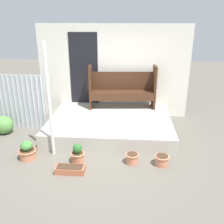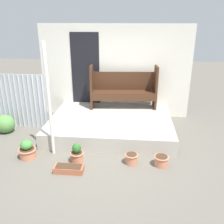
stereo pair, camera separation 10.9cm
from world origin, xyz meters
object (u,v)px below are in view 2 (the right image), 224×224
flower_pot_right (131,158)px  planter_box_rect (69,169)px  bench (123,87)px  support_post (49,102)px  flower_pot_far_right (161,160)px  shrub_by_fence (5,124)px  flower_pot_middle (77,154)px  flower_pot_left (27,150)px

flower_pot_right → planter_box_rect: (-1.18, -0.40, -0.06)m
bench → planter_box_rect: bench is taller
support_post → flower_pot_far_right: support_post is taller
support_post → flower_pot_right: size_ratio=8.79×
support_post → bench: 2.49m
shrub_by_fence → flower_pot_middle: bearing=-29.2°
flower_pot_left → flower_pot_right: 2.17m
flower_pot_right → shrub_by_fence: 3.42m
shrub_by_fence → flower_pot_left: bearing=-46.9°
flower_pot_middle → shrub_by_fence: (-2.12, 1.18, 0.05)m
support_post → flower_pot_far_right: 2.53m
flower_pot_left → planter_box_rect: flower_pot_left is taller
support_post → flower_pot_middle: support_post is taller
bench → flower_pot_far_right: size_ratio=6.22×
flower_pot_far_right → bench: bearing=110.9°
bench → shrub_by_fence: size_ratio=3.74×
shrub_by_fence → bench: bearing=21.2°
flower_pot_right → planter_box_rect: 1.25m
support_post → planter_box_rect: 1.38m
flower_pot_far_right → shrub_by_fence: shrub_by_fence is taller
flower_pot_middle → flower_pot_far_right: bearing=0.4°
flower_pot_right → planter_box_rect: flower_pot_right is taller
support_post → flower_pot_middle: (0.58, -0.28, -1.00)m
planter_box_rect → flower_pot_far_right: bearing=11.9°
flower_pot_right → support_post: bearing=171.9°
support_post → flower_pot_middle: bearing=-25.5°
flower_pot_far_right → flower_pot_right: bearing=177.4°
bench → flower_pot_left: 3.04m
flower_pot_left → flower_pot_middle: (1.07, -0.06, 0.00)m
flower_pot_right → shrub_by_fence: (-3.22, 1.15, 0.11)m
bench → flower_pot_middle: (-0.81, -2.32, -0.77)m
bench → flower_pot_middle: size_ratio=4.45×
support_post → planter_box_rect: bearing=-51.8°
flower_pot_far_right → flower_pot_middle: bearing=-179.6°
support_post → shrub_by_fence: support_post is taller
flower_pot_left → flower_pot_far_right: bearing=-1.0°
support_post → flower_pot_middle: 1.19m
flower_pot_left → flower_pot_far_right: (2.76, -0.05, -0.06)m
bench → planter_box_rect: 2.97m
planter_box_rect → flower_pot_left: bearing=156.9°
flower_pot_middle → flower_pot_far_right: 1.69m
flower_pot_left → flower_pot_right: flower_pot_left is taller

